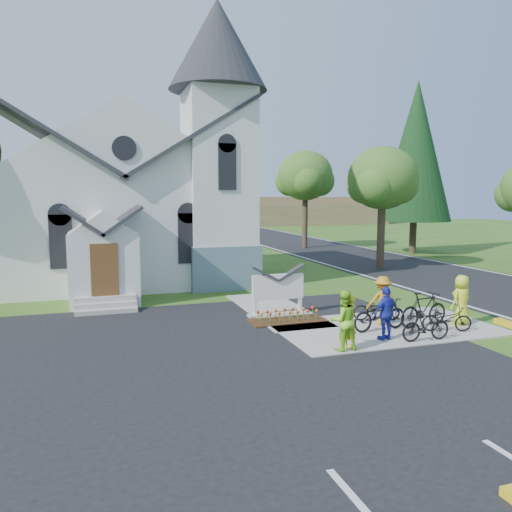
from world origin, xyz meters
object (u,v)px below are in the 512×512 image
object	(u,v)px
church_sign	(278,287)
bike_1	(426,325)
bike_0	(380,314)
cyclist_1	(343,320)
bike_2	(376,308)
cyclist_3	(382,300)
cyclist_2	(386,313)
cyclist_0	(349,321)
cyclist_4	(461,300)
bike_3	(424,309)
bike_4	(447,319)

from	to	relation	value
church_sign	bike_1	world-z (taller)	church_sign
bike_0	cyclist_1	size ratio (longest dim) A/B	1.17
bike_2	bike_1	bearing A→B (deg)	-160.85
church_sign	bike_2	distance (m)	3.46
bike_1	cyclist_3	distance (m)	2.07
bike_1	cyclist_2	xyz separation A→B (m)	(-1.03, 0.49, 0.33)
cyclist_0	cyclist_4	size ratio (longest dim) A/B	0.93
bike_1	bike_3	size ratio (longest dim) A/B	0.81
cyclist_1	bike_1	distance (m)	2.72
cyclist_0	bike_2	size ratio (longest dim) A/B	0.96
church_sign	cyclist_0	bearing A→B (deg)	-83.75
cyclist_0	bike_0	world-z (taller)	cyclist_0
bike_4	cyclist_0	bearing A→B (deg)	118.67
cyclist_3	bike_3	xyz separation A→B (m)	(1.11, -0.67, -0.23)
cyclist_1	cyclist_4	xyz separation A→B (m)	(4.98, 1.23, -0.01)
bike_2	cyclist_1	bearing A→B (deg)	151.61
cyclist_0	bike_4	bearing A→B (deg)	164.40
cyclist_2	bike_4	distance (m)	2.34
bike_0	cyclist_3	xyz separation A→B (m)	(0.47, 0.60, 0.29)
bike_2	cyclist_4	distance (m)	2.73
cyclist_1	cyclist_2	size ratio (longest dim) A/B	1.05
church_sign	cyclist_2	bearing A→B (deg)	-63.91
cyclist_1	cyclist_2	xyz separation A→B (m)	(1.67, 0.49, -0.04)
cyclist_1	cyclist_4	bearing A→B (deg)	-164.15
cyclist_0	cyclist_4	world-z (taller)	cyclist_4
cyclist_2	bike_2	size ratio (longest dim) A/B	0.99
bike_1	bike_2	xyz separation A→B (m)	(-0.07, 2.54, -0.05)
church_sign	bike_4	size ratio (longest dim) A/B	1.44
bike_4	cyclist_2	bearing A→B (deg)	114.47
church_sign	cyclist_3	xyz separation A→B (m)	(2.76, -2.37, -0.17)
cyclist_1	cyclist_0	bearing A→B (deg)	-153.45
cyclist_2	cyclist_1	bearing A→B (deg)	3.56
church_sign	bike_1	xyz separation A→B (m)	(2.94, -4.40, -0.51)
cyclist_0	cyclist_3	size ratio (longest dim) A/B	0.96
cyclist_1	bike_4	world-z (taller)	cyclist_1
bike_4	bike_3	bearing A→B (deg)	46.15
bike_1	bike_4	world-z (taller)	bike_1
bike_2	bike_0	bearing A→B (deg)	170.19
bike_2	cyclist_4	bearing A→B (deg)	-101.72
cyclist_3	bike_2	bearing A→B (deg)	-87.28
bike_3	bike_1	bearing A→B (deg)	137.77
bike_2	cyclist_4	world-z (taller)	cyclist_4
cyclist_1	bike_2	xyz separation A→B (m)	(2.63, 2.54, -0.42)
church_sign	bike_1	size ratio (longest dim) A/B	1.42
bike_0	bike_2	bearing A→B (deg)	-33.73
church_sign	bike_3	bearing A→B (deg)	-38.11
cyclist_3	cyclist_1	bearing A→B (deg)	53.10
bike_4	cyclist_1	bearing A→B (deg)	119.65
bike_3	cyclist_4	world-z (taller)	cyclist_4
cyclist_0	cyclist_1	world-z (taller)	cyclist_1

